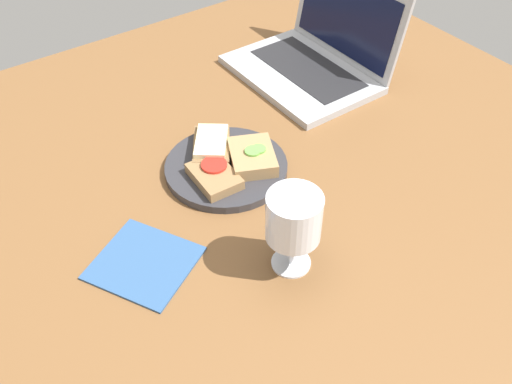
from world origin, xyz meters
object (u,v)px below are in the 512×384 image
sandwich_with_cucumber (252,157)px  napkin (143,262)px  sandwich_with_cheese (212,145)px  plate (226,168)px  laptop (315,56)px  sandwich_with_tomato (214,175)px  wine_glass (294,220)px

sandwich_with_cucumber → napkin: size_ratio=0.85×
sandwich_with_cheese → napkin: bearing=-55.9°
plate → laptop: bearing=115.8°
sandwich_with_cucumber → sandwich_with_tomato: bearing=-89.9°
plate → sandwich_with_cheese: size_ratio=1.76×
napkin → plate: bearing=115.0°
plate → wine_glass: wine_glass is taller
sandwich_with_cucumber → laptop: 36.42cm
sandwich_with_cheese → sandwich_with_tomato: size_ratio=1.27×
sandwich_with_cheese → sandwich_with_cucumber: bearing=31.0°
sandwich_with_cheese → napkin: sandwich_with_cheese is taller
wine_glass → napkin: (-13.67, -18.75, -9.66)cm
plate → sandwich_with_cheese: sandwich_with_cheese is taller
plate → sandwich_with_tomato: 4.95cm
laptop → wine_glass: bearing=-43.4°
sandwich_with_cucumber → wine_glass: size_ratio=0.88×
plate → wine_glass: size_ratio=1.59×
sandwich_with_cheese → laptop: 37.21cm
plate → wine_glass: (24.25, -3.91, 9.08)cm
wine_glass → laptop: bearing=136.6°
sandwich_with_cucumber → sandwich_with_cheese: (-7.04, -4.24, 0.03)cm
sandwich_with_cheese → wine_glass: 30.05cm
sandwich_with_cucumber → sandwich_with_cheese: same height
sandwich_with_cheese → wine_glass: (28.98, -3.83, 6.94)cm
sandwich_with_cucumber → wine_glass: 24.39cm
sandwich_with_cheese → wine_glass: bearing=-7.5°
napkin → sandwich_with_tomato: bearing=113.9°
laptop → napkin: (27.51, -57.71, -3.77)cm
plate → sandwich_with_cucumber: 5.20cm
sandwich_with_cheese → napkin: 27.42cm
sandwich_with_cucumber → sandwich_with_tomato: size_ratio=1.24×
wine_glass → laptop: size_ratio=0.44×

